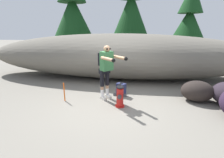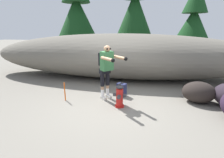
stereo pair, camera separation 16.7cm
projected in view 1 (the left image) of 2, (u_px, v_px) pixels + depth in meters
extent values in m
cube|color=slate|center=(110.00, 105.00, 5.23)|extent=(56.00, 56.00, 0.04)
ellipsoid|color=#666056|center=(121.00, 56.00, 7.94)|extent=(12.66, 3.20, 2.02)
cylinder|color=red|center=(120.00, 106.00, 5.11)|extent=(0.27, 0.27, 0.04)
cylinder|color=red|center=(120.00, 97.00, 5.03)|extent=(0.20, 0.20, 0.52)
ellipsoid|color=#333338|center=(120.00, 87.00, 4.94)|extent=(0.21, 0.21, 0.10)
cylinder|color=#333338|center=(120.00, 84.00, 4.92)|extent=(0.06, 0.06, 0.05)
cylinder|color=#333338|center=(115.00, 95.00, 5.03)|extent=(0.09, 0.09, 0.09)
cylinder|color=#333338|center=(125.00, 95.00, 4.99)|extent=(0.09, 0.09, 0.09)
cylinder|color=#333338|center=(119.00, 97.00, 4.87)|extent=(0.11, 0.09, 0.11)
cube|color=beige|center=(108.00, 97.00, 5.72)|extent=(0.25, 0.25, 0.09)
cylinder|color=white|center=(107.00, 92.00, 5.72)|extent=(0.10, 0.10, 0.24)
cylinder|color=tan|center=(107.00, 87.00, 5.67)|extent=(0.10, 0.10, 0.11)
cylinder|color=black|center=(107.00, 79.00, 5.59)|extent=(0.13, 0.13, 0.44)
cube|color=beige|center=(103.00, 98.00, 5.60)|extent=(0.25, 0.25, 0.09)
cylinder|color=white|center=(102.00, 93.00, 5.60)|extent=(0.10, 0.10, 0.24)
cylinder|color=tan|center=(102.00, 88.00, 5.55)|extent=(0.10, 0.10, 0.11)
cylinder|color=black|center=(102.00, 80.00, 5.48)|extent=(0.13, 0.13, 0.44)
cube|color=black|center=(104.00, 71.00, 5.46)|extent=(0.37, 0.37, 0.16)
cube|color=#336B3D|center=(107.00, 61.00, 5.27)|extent=(0.42, 0.42, 0.58)
cube|color=black|center=(103.00, 59.00, 5.41)|extent=(0.31, 0.31, 0.40)
sphere|color=tan|center=(107.00, 49.00, 5.15)|extent=(0.20, 0.20, 0.20)
cube|color=black|center=(109.00, 49.00, 5.08)|extent=(0.12, 0.12, 0.04)
cylinder|color=tan|center=(120.00, 58.00, 5.07)|extent=(0.47, 0.47, 0.09)
sphere|color=black|center=(126.00, 59.00, 4.86)|extent=(0.11, 0.11, 0.11)
cylinder|color=tan|center=(108.00, 59.00, 4.82)|extent=(0.47, 0.47, 0.09)
sphere|color=black|center=(113.00, 60.00, 4.61)|extent=(0.11, 0.11, 0.11)
cube|color=#23284C|center=(121.00, 90.00, 5.88)|extent=(0.36, 0.32, 0.44)
cube|color=#23284C|center=(119.00, 92.00, 5.80)|extent=(0.21, 0.15, 0.20)
torus|color=black|center=(121.00, 83.00, 5.81)|extent=(0.10, 0.10, 0.02)
cube|color=black|center=(125.00, 89.00, 5.92)|extent=(0.06, 0.05, 0.37)
cube|color=black|center=(121.00, 88.00, 6.02)|extent=(0.06, 0.05, 0.37)
ellipsoid|color=black|center=(197.00, 91.00, 5.42)|extent=(1.05, 0.85, 0.66)
cylinder|color=#47331E|center=(75.00, 50.00, 12.64)|extent=(0.36, 0.36, 1.35)
cone|color=#143D19|center=(73.00, 18.00, 12.02)|extent=(2.98, 2.98, 3.11)
cylinder|color=#47331E|center=(130.00, 51.00, 12.25)|extent=(0.32, 0.32, 1.43)
cone|color=#143D19|center=(131.00, 16.00, 11.59)|extent=(2.66, 2.66, 3.21)
cylinder|color=#47331E|center=(185.00, 54.00, 10.85)|extent=(0.26, 0.26, 1.33)
cone|color=#143D19|center=(189.00, 26.00, 10.36)|extent=(2.18, 2.18, 2.12)
cylinder|color=#E55914|center=(64.00, 92.00, 5.42)|extent=(0.04, 0.04, 0.60)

